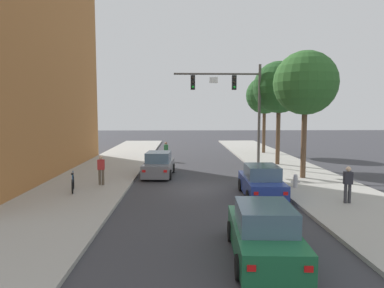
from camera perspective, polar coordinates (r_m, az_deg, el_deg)
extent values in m
plane|color=#38383D|center=(18.79, 1.75, -7.52)|extent=(120.00, 120.00, 0.00)
cube|color=#A8A59E|center=(19.52, -17.82, -7.06)|extent=(5.00, 60.00, 0.15)
cube|color=#A8A59E|center=(20.21, 20.61, -6.73)|extent=(5.00, 60.00, 0.15)
cylinder|color=#514C47|center=(25.95, 11.09, 4.62)|extent=(0.20, 0.20, 7.50)
cylinder|color=#514C47|center=(25.60, 4.17, 11.54)|extent=(6.31, 0.14, 0.14)
cube|color=black|center=(25.69, 7.01, 10.09)|extent=(0.32, 0.28, 1.05)
sphere|color=#2D2823|center=(25.57, 7.07, 10.85)|extent=(0.18, 0.18, 0.18)
sphere|color=#2D2823|center=(25.54, 7.06, 10.11)|extent=(0.18, 0.18, 0.18)
sphere|color=green|center=(25.52, 7.05, 9.38)|extent=(0.18, 0.18, 0.18)
cube|color=black|center=(25.43, 0.14, 10.18)|extent=(0.32, 0.28, 1.05)
sphere|color=#2D2823|center=(25.31, 0.15, 10.95)|extent=(0.18, 0.18, 0.18)
sphere|color=#2D2823|center=(25.28, 0.15, 10.21)|extent=(0.18, 0.18, 0.18)
sphere|color=green|center=(25.25, 0.15, 9.46)|extent=(0.18, 0.18, 0.18)
cube|color=white|center=(25.51, 3.60, 10.55)|extent=(0.60, 0.03, 0.44)
cube|color=slate|center=(22.60, -5.51, -3.90)|extent=(1.92, 4.29, 0.80)
cube|color=slate|center=(22.35, -5.58, -2.14)|extent=(1.61, 2.08, 0.64)
cylinder|color=black|center=(24.03, -7.04, -3.95)|extent=(0.25, 0.65, 0.64)
cylinder|color=black|center=(23.84, -3.19, -3.99)|extent=(0.25, 0.65, 0.64)
cylinder|color=black|center=(21.49, -8.08, -5.06)|extent=(0.25, 0.65, 0.64)
cylinder|color=black|center=(21.28, -3.77, -5.12)|extent=(0.25, 0.65, 0.64)
cube|color=red|center=(20.61, -8.01, -4.49)|extent=(0.20, 0.05, 0.14)
cube|color=red|center=(20.44, -4.47, -4.54)|extent=(0.20, 0.05, 0.14)
cube|color=navy|center=(17.35, 11.40, -6.81)|extent=(1.82, 4.25, 0.80)
cube|color=slate|center=(17.07, 11.54, -4.55)|extent=(1.56, 2.04, 0.64)
cylinder|color=black|center=(18.52, 8.13, -6.75)|extent=(0.24, 0.65, 0.64)
cylinder|color=black|center=(18.81, 13.04, -6.64)|extent=(0.24, 0.65, 0.64)
cylinder|color=black|center=(16.01, 9.43, -8.68)|extent=(0.24, 0.65, 0.64)
cylinder|color=black|center=(16.35, 15.09, -8.50)|extent=(0.24, 0.65, 0.64)
cube|color=red|center=(15.17, 10.60, -8.09)|extent=(0.20, 0.05, 0.14)
cube|color=red|center=(15.45, 15.30, -7.94)|extent=(0.20, 0.05, 0.14)
cube|color=#1E663D|center=(10.37, 11.77, -15.20)|extent=(1.94, 4.29, 0.80)
cube|color=slate|center=(10.00, 12.00, -11.63)|extent=(1.61, 2.08, 0.64)
cylinder|color=black|center=(11.57, 6.53, -14.19)|extent=(0.26, 0.65, 0.64)
cylinder|color=black|center=(11.81, 14.60, -13.91)|extent=(0.26, 0.65, 0.64)
cylinder|color=black|center=(9.17, 7.94, -19.61)|extent=(0.26, 0.65, 0.64)
cylinder|color=black|center=(9.47, 18.28, -19.00)|extent=(0.26, 0.65, 0.64)
cube|color=red|center=(8.30, 9.85, -19.68)|extent=(0.20, 0.05, 0.14)
cube|color=red|center=(8.56, 18.83, -19.08)|extent=(0.20, 0.05, 0.14)
cylinder|color=brown|center=(19.76, -15.08, -5.36)|extent=(0.14, 0.14, 0.85)
cylinder|color=brown|center=(19.72, -14.57, -5.37)|extent=(0.14, 0.14, 0.85)
cube|color=#B72D2D|center=(19.63, -14.87, -3.34)|extent=(0.36, 0.22, 0.56)
sphere|color=beige|center=(19.57, -14.90, -2.18)|extent=(0.22, 0.22, 0.22)
cylinder|color=#333338|center=(29.34, -4.50, -2.03)|extent=(0.14, 0.14, 0.85)
cylinder|color=#333338|center=(29.33, -4.15, -2.03)|extent=(0.14, 0.14, 0.85)
cube|color=#337F47|center=(29.25, -4.33, -0.66)|extent=(0.36, 0.22, 0.56)
sphere|color=#9E7051|center=(29.21, -4.34, 0.12)|extent=(0.22, 0.22, 0.22)
cylinder|color=#333338|center=(16.80, 24.13, -7.52)|extent=(0.14, 0.14, 0.85)
cylinder|color=#333338|center=(16.88, 24.68, -7.49)|extent=(0.14, 0.14, 0.85)
cube|color=#26262D|center=(16.71, 24.50, -5.14)|extent=(0.36, 0.22, 0.56)
sphere|color=beige|center=(16.64, 24.55, -3.79)|extent=(0.22, 0.22, 0.22)
torus|color=black|center=(19.14, -19.10, -6.01)|extent=(0.24, 0.71, 0.72)
torus|color=black|center=(18.11, -19.24, -6.65)|extent=(0.24, 0.71, 0.72)
cylinder|color=#194C8C|center=(18.59, -19.19, -5.66)|extent=(0.29, 0.93, 0.05)
cylinder|color=#194C8C|center=(18.29, -19.25, -5.26)|extent=(0.04, 0.04, 0.35)
cylinder|color=#194C8C|center=(18.96, -19.15, -4.83)|extent=(0.04, 0.04, 0.40)
cube|color=black|center=(18.26, -19.26, -4.70)|extent=(0.18, 0.26, 0.06)
cylinder|color=#B2B2B7|center=(19.32, 16.81, -6.10)|extent=(0.24, 0.24, 0.55)
sphere|color=#B2B2B7|center=(19.26, 16.83, -5.12)|extent=(0.22, 0.22, 0.22)
cylinder|color=#B2B2B7|center=(19.26, 16.30, -6.04)|extent=(0.12, 0.09, 0.09)
cylinder|color=#B2B2B7|center=(19.37, 17.32, -6.00)|extent=(0.12, 0.09, 0.09)
cylinder|color=brown|center=(22.05, 18.06, 0.23)|extent=(0.32, 0.32, 4.34)
sphere|color=#2D6028|center=(22.04, 18.33, 9.62)|extent=(3.84, 3.84, 3.84)
cylinder|color=brown|center=(27.26, 14.09, 1.36)|extent=(0.32, 0.32, 4.43)
sphere|color=#235123|center=(27.27, 14.27, 9.13)|extent=(3.94, 3.94, 3.94)
cylinder|color=brown|center=(34.77, 11.86, 2.13)|extent=(0.32, 0.32, 4.31)
sphere|color=#235123|center=(34.76, 11.97, 7.94)|extent=(3.65, 3.65, 3.65)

